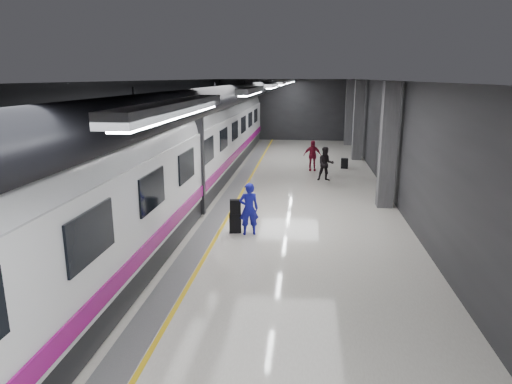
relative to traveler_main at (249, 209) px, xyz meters
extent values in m
plane|color=silver|center=(0.01, 1.64, -0.80)|extent=(40.00, 40.00, 0.00)
cube|color=black|center=(0.01, 1.64, 3.70)|extent=(10.00, 40.00, 0.02)
cube|color=#28282B|center=(0.01, 21.64, 1.45)|extent=(10.00, 0.02, 4.50)
cube|color=#28282B|center=(-4.99, 1.64, 1.45)|extent=(0.02, 40.00, 4.50)
cube|color=#28282B|center=(5.01, 1.64, 1.45)|extent=(0.02, 40.00, 4.50)
cube|color=slate|center=(-1.34, 1.64, -0.80)|extent=(0.65, 39.80, 0.01)
cube|color=yellow|center=(-0.94, 1.64, -0.80)|extent=(0.10, 39.80, 0.01)
cylinder|color=black|center=(-1.29, 1.64, 3.15)|extent=(0.80, 38.00, 0.80)
cube|color=silver|center=(0.61, -9.36, 3.60)|extent=(0.22, 2.60, 0.10)
cube|color=silver|center=(0.61, -4.36, 3.60)|extent=(0.22, 2.60, 0.10)
cube|color=silver|center=(0.61, 0.64, 3.60)|extent=(0.22, 2.60, 0.10)
cube|color=silver|center=(0.61, 5.64, 3.60)|extent=(0.22, 2.60, 0.10)
cube|color=silver|center=(0.61, 10.64, 3.60)|extent=(0.22, 2.60, 0.10)
cube|color=silver|center=(0.61, 15.64, 3.60)|extent=(0.22, 2.60, 0.10)
cube|color=silver|center=(0.61, 19.64, 3.60)|extent=(0.22, 2.60, 0.10)
cube|color=#515154|center=(4.56, 3.64, 1.45)|extent=(0.55, 0.55, 4.50)
cube|color=#515154|center=(4.56, 13.64, 1.45)|extent=(0.55, 0.55, 4.50)
cube|color=#515154|center=(4.56, 19.64, 1.45)|extent=(0.55, 0.55, 4.50)
cube|color=black|center=(-3.24, 1.64, -0.45)|extent=(2.80, 38.00, 0.60)
cube|color=white|center=(-3.24, 1.64, 0.95)|extent=(2.90, 38.00, 2.20)
cylinder|color=white|center=(-3.24, 1.64, 1.90)|extent=(2.80, 38.00, 2.80)
cube|color=#900D71|center=(-1.77, 1.64, 0.15)|extent=(0.04, 38.00, 0.35)
cube|color=black|center=(-3.24, 1.64, 1.20)|extent=(3.05, 0.25, 3.80)
cube|color=black|center=(-1.77, -6.36, 1.35)|extent=(0.05, 1.60, 0.85)
cube|color=black|center=(-1.77, -3.36, 1.35)|extent=(0.05, 1.60, 0.85)
cube|color=black|center=(-1.77, -0.36, 1.35)|extent=(0.05, 1.60, 0.85)
cube|color=black|center=(-1.77, 2.64, 1.35)|extent=(0.05, 1.60, 0.85)
cube|color=black|center=(-1.77, 5.64, 1.35)|extent=(0.05, 1.60, 0.85)
cube|color=black|center=(-1.77, 8.64, 1.35)|extent=(0.05, 1.60, 0.85)
cube|color=black|center=(-1.77, 11.64, 1.35)|extent=(0.05, 1.60, 0.85)
cube|color=black|center=(-1.77, 14.64, 1.35)|extent=(0.05, 1.60, 0.85)
cube|color=black|center=(-1.77, 17.64, 1.35)|extent=(0.05, 1.60, 0.85)
imported|color=#1A17B2|center=(0.00, 0.00, 0.00)|extent=(0.66, 0.52, 1.61)
cube|color=black|center=(-0.44, 0.13, -0.50)|extent=(0.40, 0.29, 0.60)
cube|color=black|center=(-0.43, 0.12, 0.02)|extent=(0.36, 0.23, 0.45)
imported|color=black|center=(2.56, 7.75, -0.02)|extent=(0.83, 0.68, 1.56)
imported|color=maroon|center=(1.97, 10.07, -0.03)|extent=(0.93, 0.45, 1.54)
cube|color=black|center=(3.66, 10.79, -0.53)|extent=(0.38, 0.25, 0.54)
camera|label=1|loc=(1.66, -13.01, 3.83)|focal=32.00mm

